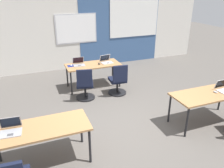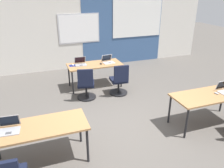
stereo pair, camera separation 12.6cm
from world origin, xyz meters
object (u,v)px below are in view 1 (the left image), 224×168
at_px(mouse_near_right_end, 216,92).
at_px(mouse_far_right, 99,64).
at_px(chair_far_left, 85,87).
at_px(desk_near_right, 208,96).
at_px(desk_far_center, 93,66).
at_px(laptop_near_left_end, 11,129).
at_px(laptop_far_left, 79,63).
at_px(laptop_near_right_end, 224,88).
at_px(chair_far_right, 118,82).
at_px(desk_near_left, 41,130).
at_px(laptop_far_right, 106,61).
at_px(mouse_far_left, 71,65).

bearing_deg(mouse_near_right_end, mouse_far_right, 122.49).
relative_size(mouse_near_right_end, mouse_far_right, 1.02).
relative_size(mouse_near_right_end, chair_far_left, 0.12).
bearing_deg(chair_far_left, desk_near_right, 151.23).
height_order(desk_near_right, mouse_far_right, mouse_far_right).
relative_size(desk_far_center, laptop_near_left_end, 4.52).
height_order(laptop_near_left_end, laptop_far_left, laptop_near_left_end).
height_order(desk_far_center, laptop_near_right_end, laptop_near_right_end).
distance_m(mouse_near_right_end, chair_far_right, 2.53).
height_order(laptop_near_right_end, mouse_far_right, laptop_near_right_end).
relative_size(desk_near_left, laptop_far_right, 4.41).
bearing_deg(chair_far_right, laptop_near_left_end, 40.85).
distance_m(desk_near_right, chair_far_left, 3.04).
height_order(desk_near_left, mouse_far_right, mouse_far_right).
relative_size(laptop_near_right_end, laptop_far_left, 0.97).
xyz_separation_m(mouse_near_right_end, laptop_far_right, (-1.50, 2.84, 0.03)).
bearing_deg(laptop_near_left_end, chair_far_left, 54.33).
height_order(laptop_near_left_end, mouse_near_right_end, laptop_near_left_end).
height_order(desk_near_right, laptop_near_left_end, laptop_near_left_end).
relative_size(desk_near_right, chair_far_right, 1.74).
bearing_deg(chair_far_right, desk_far_center, -53.40).
height_order(desk_near_right, mouse_far_left, mouse_far_left).
height_order(desk_near_left, chair_far_right, chair_far_right).
height_order(laptop_near_right_end, mouse_far_left, laptop_near_right_end).
relative_size(desk_far_center, laptop_far_right, 4.41).
bearing_deg(laptop_near_right_end, laptop_near_left_end, 177.29).
xyz_separation_m(desk_near_right, laptop_far_right, (-1.33, 2.81, 0.11)).
height_order(laptop_far_right, chair_far_right, laptop_far_right).
distance_m(laptop_near_right_end, laptop_far_left, 3.87).
bearing_deg(chair_far_left, laptop_far_right, -125.49).
bearing_deg(desk_near_left, mouse_far_right, 54.86).
bearing_deg(desk_near_right, laptop_near_right_end, 0.37).
relative_size(mouse_far_right, chair_far_right, 0.12).
distance_m(desk_near_left, chair_far_left, 2.45).
relative_size(laptop_far_right, chair_far_right, 0.39).
distance_m(mouse_far_left, chair_far_right, 1.45).
height_order(desk_far_center, laptop_near_left_end, laptop_near_left_end).
xyz_separation_m(desk_far_center, mouse_near_right_end, (1.92, -2.83, 0.08)).
bearing_deg(laptop_far_left, desk_far_center, -7.82).
xyz_separation_m(laptop_near_left_end, laptop_far_left, (1.80, 2.85, -0.00)).
distance_m(desk_near_left, mouse_near_right_end, 3.68).
height_order(desk_far_center, laptop_far_right, laptop_far_right).
relative_size(mouse_far_left, laptop_far_right, 0.30).
xyz_separation_m(desk_near_right, laptop_near_left_end, (-3.95, 0.04, 0.11)).
bearing_deg(laptop_near_right_end, laptop_far_left, 129.59).
relative_size(chair_far_left, mouse_far_right, 8.42).
height_order(laptop_near_left_end, chair_far_left, laptop_near_left_end).
xyz_separation_m(laptop_far_left, mouse_far_right, (0.58, -0.16, -0.03)).
bearing_deg(laptop_far_right, mouse_far_right, -168.39).
height_order(laptop_far_left, chair_far_right, laptop_far_left).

